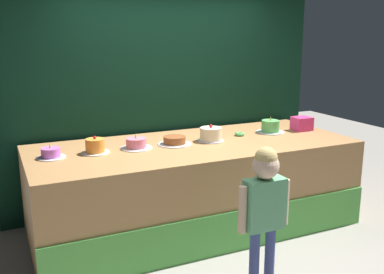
% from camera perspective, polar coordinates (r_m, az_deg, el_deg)
% --- Properties ---
extents(ground_plane, '(12.00, 12.00, 0.00)m').
position_cam_1_polar(ground_plane, '(4.32, 4.28, -14.90)').
color(ground_plane, gray).
extents(stage_platform, '(3.36, 1.38, 0.93)m').
position_cam_1_polar(stage_platform, '(4.68, 0.33, -6.38)').
color(stage_platform, '#B27F4C').
rests_on(stage_platform, ground_plane).
extents(curtain_backdrop, '(3.85, 0.08, 2.86)m').
position_cam_1_polar(curtain_backdrop, '(5.16, -3.39, 6.50)').
color(curtain_backdrop, black).
rests_on(curtain_backdrop, ground_plane).
extents(child_figure, '(0.46, 0.21, 1.20)m').
position_cam_1_polar(child_figure, '(3.50, 9.41, -8.04)').
color(child_figure, '#3F4C8C').
rests_on(child_figure, ground_plane).
extents(pink_box, '(0.21, 0.19, 0.16)m').
position_cam_1_polar(pink_box, '(5.32, 14.12, 1.71)').
color(pink_box, '#F33885').
rests_on(pink_box, stage_platform).
extents(donut, '(0.11, 0.11, 0.04)m').
position_cam_1_polar(donut, '(4.92, 6.23, 0.38)').
color(donut, '#59B259').
rests_on(donut, stage_platform).
extents(cake_far_left, '(0.26, 0.26, 0.14)m').
position_cam_1_polar(cake_far_left, '(4.21, -17.93, -2.06)').
color(cake_far_left, white).
rests_on(cake_far_left, stage_platform).
extents(cake_left, '(0.27, 0.27, 0.17)m').
position_cam_1_polar(cake_left, '(4.27, -12.51, -1.21)').
color(cake_left, white).
rests_on(cake_left, stage_platform).
extents(cake_center_left, '(0.32, 0.32, 0.16)m').
position_cam_1_polar(cake_center_left, '(4.37, -7.29, -0.89)').
color(cake_center_left, white).
rests_on(cake_center_left, stage_platform).
extents(cake_center_right, '(0.35, 0.35, 0.09)m').
position_cam_1_polar(cake_center_right, '(4.50, -2.29, -0.51)').
color(cake_center_right, white).
rests_on(cake_center_right, stage_platform).
extents(cake_right, '(0.29, 0.29, 0.18)m').
position_cam_1_polar(cake_right, '(4.64, 2.46, 0.33)').
color(cake_right, silver).
rests_on(cake_right, stage_platform).
extents(cake_far_right, '(0.33, 0.33, 0.19)m').
position_cam_1_polar(cake_far_right, '(5.13, 10.18, 1.31)').
color(cake_far_right, silver).
rests_on(cake_far_right, stage_platform).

